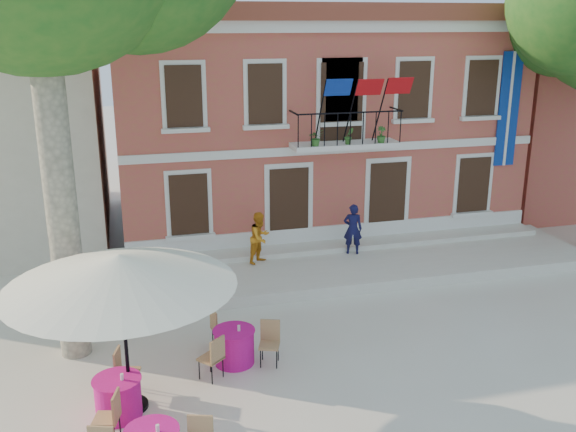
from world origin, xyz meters
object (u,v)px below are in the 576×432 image
(cafe_table_3, at_px, (234,345))
(patio_umbrella, at_px, (120,271))
(cafe_table_0, at_px, (118,396))
(pedestrian_orange, at_px, (260,238))
(pedestrian_navy, at_px, (353,229))

(cafe_table_3, bearing_deg, patio_umbrella, -152.67)
(patio_umbrella, relative_size, cafe_table_0, 2.11)
(cafe_table_0, bearing_deg, cafe_table_3, 29.45)
(pedestrian_orange, bearing_deg, cafe_table_3, -147.16)
(cafe_table_3, bearing_deg, pedestrian_navy, 47.92)
(pedestrian_navy, distance_m, cafe_table_0, 9.35)
(cafe_table_0, bearing_deg, patio_umbrella, 46.81)
(patio_umbrella, height_order, cafe_table_0, patio_umbrella)
(patio_umbrella, bearing_deg, pedestrian_navy, 42.41)
(pedestrian_orange, xyz_separation_m, cafe_table_0, (-4.04, -6.28, -0.63))
(pedestrian_navy, relative_size, pedestrian_orange, 1.02)
(pedestrian_navy, bearing_deg, cafe_table_3, 66.41)
(patio_umbrella, bearing_deg, cafe_table_0, -133.19)
(patio_umbrella, xyz_separation_m, cafe_table_3, (2.19, 1.13, -2.34))
(patio_umbrella, height_order, cafe_table_3, patio_umbrella)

